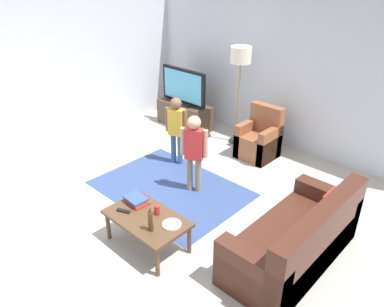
{
  "coord_description": "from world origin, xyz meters",
  "views": [
    {
      "loc": [
        3.21,
        -2.79,
        3.09
      ],
      "look_at": [
        0.0,
        0.6,
        0.65
      ],
      "focal_mm": 34.86,
      "sensor_mm": 36.0,
      "label": 1
    }
  ],
  "objects": [
    {
      "name": "child_near_tv",
      "position": [
        -0.81,
        1.09,
        0.7
      ],
      "size": [
        0.37,
        0.21,
        1.16
      ],
      "color": "#33598C",
      "rests_on": "ground"
    },
    {
      "name": "plate",
      "position": [
        0.73,
        -0.51,
        0.43
      ],
      "size": [
        0.22,
        0.22,
        0.02
      ],
      "color": "white",
      "rests_on": "coffee_table"
    },
    {
      "name": "child_center",
      "position": [
        -0.02,
        0.66,
        0.72
      ],
      "size": [
        0.36,
        0.25,
        1.19
      ],
      "color": "gray",
      "rests_on": "ground"
    },
    {
      "name": "area_rug",
      "position": [
        -0.3,
        0.44,
        0.0
      ],
      "size": [
        2.2,
        1.6,
        0.01
      ],
      "primitive_type": "cube",
      "color": "#33477A",
      "rests_on": "ground"
    },
    {
      "name": "coffee_table",
      "position": [
        0.41,
        -0.61,
        0.37
      ],
      "size": [
        1.0,
        0.6,
        0.42
      ],
      "color": "#513823",
      "rests_on": "ground"
    },
    {
      "name": "book_stack",
      "position": [
        0.1,
        -0.5,
        0.46
      ],
      "size": [
        0.3,
        0.23,
        0.08
      ],
      "color": "red",
      "rests_on": "coffee_table"
    },
    {
      "name": "couch",
      "position": [
        1.86,
        0.36,
        0.29
      ],
      "size": [
        0.8,
        1.8,
        0.86
      ],
      "color": "#472319",
      "rests_on": "ground"
    },
    {
      "name": "soda_can",
      "position": [
        0.46,
        -0.49,
        0.48
      ],
      "size": [
        0.07,
        0.07,
        0.12
      ],
      "primitive_type": "cylinder",
      "color": "red",
      "rests_on": "coffee_table"
    },
    {
      "name": "ground",
      "position": [
        0.0,
        0.0,
        0.0
      ],
      "size": [
        7.8,
        7.8,
        0.0
      ],
      "primitive_type": "plane",
      "color": "#B2ADA3"
    },
    {
      "name": "bottle",
      "position": [
        0.63,
        -0.73,
        0.55
      ],
      "size": [
        0.06,
        0.06,
        0.3
      ],
      "color": "#4C3319",
      "rests_on": "coffee_table"
    },
    {
      "name": "wall_left",
      "position": [
        -3.0,
        0.0,
        1.35
      ],
      "size": [
        0.12,
        6.0,
        2.7
      ],
      "primitive_type": "cube",
      "color": "silver",
      "rests_on": "ground"
    },
    {
      "name": "wall_back",
      "position": [
        0.0,
        3.0,
        1.35
      ],
      "size": [
        6.0,
        0.12,
        2.7
      ],
      "primitive_type": "cube",
      "color": "silver",
      "rests_on": "ground"
    },
    {
      "name": "tv",
      "position": [
        -1.82,
        2.28,
        0.85
      ],
      "size": [
        1.1,
        0.28,
        0.71
      ],
      "color": "black",
      "rests_on": "tv_stand"
    },
    {
      "name": "floor_lamp",
      "position": [
        -0.6,
        2.45,
        1.54
      ],
      "size": [
        0.36,
        0.36,
        1.78
      ],
      "color": "#262626",
      "rests_on": "ground"
    },
    {
      "name": "tv_remote",
      "position": [
        0.13,
        -0.73,
        0.43
      ],
      "size": [
        0.18,
        0.11,
        0.02
      ],
      "primitive_type": "cube",
      "rotation": [
        0.0,
        0.0,
        0.38
      ],
      "color": "black",
      "rests_on": "coffee_table"
    },
    {
      "name": "tv_stand",
      "position": [
        -1.82,
        2.3,
        0.24
      ],
      "size": [
        1.2,
        0.44,
        0.5
      ],
      "color": "#4C3828",
      "rests_on": "ground"
    },
    {
      "name": "armchair",
      "position": [
        0.05,
        2.26,
        0.3
      ],
      "size": [
        0.6,
        0.6,
        0.9
      ],
      "color": "brown",
      "rests_on": "ground"
    }
  ]
}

